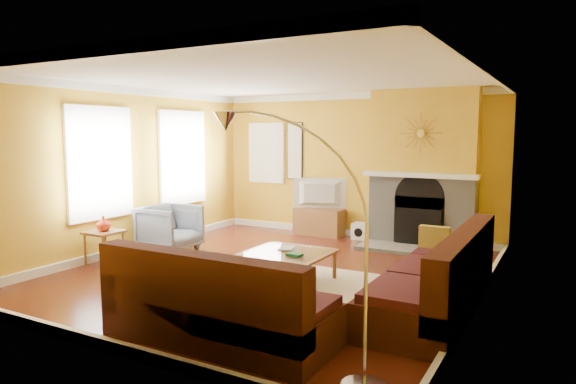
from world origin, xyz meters
The scene contains 27 objects.
floor centered at (0.00, 0.00, -0.01)m, with size 5.50×6.00×0.02m, color maroon.
ceiling centered at (0.00, 0.00, 2.71)m, with size 5.50×6.00×0.02m, color white.
wall_back centered at (0.00, 3.01, 1.35)m, with size 5.50×0.02×2.70m, color gold.
wall_front centered at (0.00, -3.01, 1.35)m, with size 5.50×0.02×2.70m, color gold.
wall_left centered at (-2.76, 0.00, 1.35)m, with size 0.02×6.00×2.70m, color gold.
wall_right centered at (2.76, 0.00, 1.35)m, with size 0.02×6.00×2.70m, color gold.
baseboard centered at (0.00, 0.00, 0.06)m, with size 5.50×6.00×0.12m, color white, non-canonical shape.
crown_molding centered at (0.00, 0.00, 2.64)m, with size 5.50×6.00×0.12m, color white, non-canonical shape.
window_left_near centered at (-2.72, 1.30, 1.50)m, with size 0.06×1.22×1.72m, color white.
window_left_far centered at (-2.72, -0.60, 1.50)m, with size 0.06×1.22×1.72m, color white.
window_back centered at (-1.90, 2.96, 1.55)m, with size 0.82×0.06×1.22m, color white.
wall_art centered at (-1.25, 2.97, 1.60)m, with size 0.34×0.04×1.14m, color white.
fireplace centered at (1.35, 2.80, 1.35)m, with size 1.80×0.40×2.70m, color gray, non-canonical shape.
mantel centered at (1.35, 2.56, 1.25)m, with size 1.92×0.22×0.08m, color white.
hearth centered at (1.35, 2.25, 0.03)m, with size 1.80×0.70×0.06m, color gray.
sunburst centered at (1.35, 2.57, 1.95)m, with size 0.70×0.04×0.70m, color olive, non-canonical shape.
rug centered at (0.35, -0.30, 0.01)m, with size 2.40×1.80×0.02m, color beige.
sectional_sofa centered at (1.20, -0.85, 0.45)m, with size 3.10×3.70×0.90m, color #3C1913, non-canonical shape.
coffee_table centered at (0.40, -0.35, 0.21)m, with size 1.06×1.06×0.42m, color white, non-canonical shape.
media_console centered at (-0.60, 2.75, 0.26)m, with size 0.94×0.42×0.52m, color brown.
tv centered at (-0.60, 2.75, 0.81)m, with size 1.01×0.13×0.58m, color black.
subwoofer centered at (0.25, 2.78, 0.15)m, with size 0.30×0.30×0.30m, color white.
armchair centered at (-2.20, 0.35, 0.38)m, with size 0.82×0.84×0.77m, color gray.
side_table centered at (-2.40, -0.85, 0.26)m, with size 0.47×0.47×0.52m, color brown, non-canonical shape.
vase centered at (-2.40, -0.85, 0.63)m, with size 0.21×0.21×0.22m, color #E8401D.
book centered at (0.24, -0.24, 0.43)m, with size 0.19×0.25×0.02m, color white.
arc_lamp centered at (1.73, -2.55, 1.06)m, with size 1.35×0.36×2.12m, color silver, non-canonical shape.
Camera 1 is at (3.58, -6.05, 1.95)m, focal length 32.00 mm.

